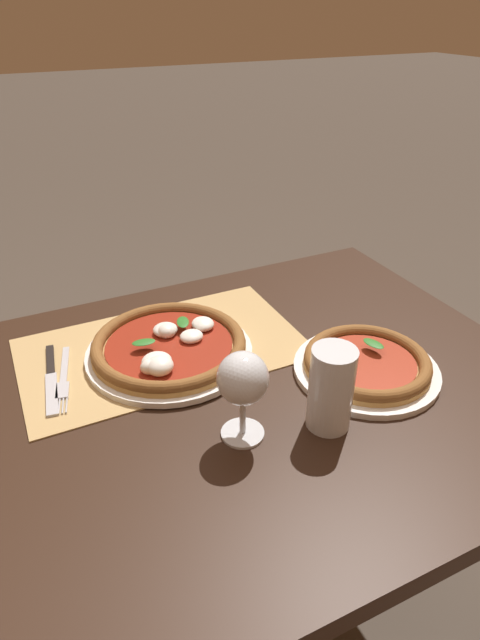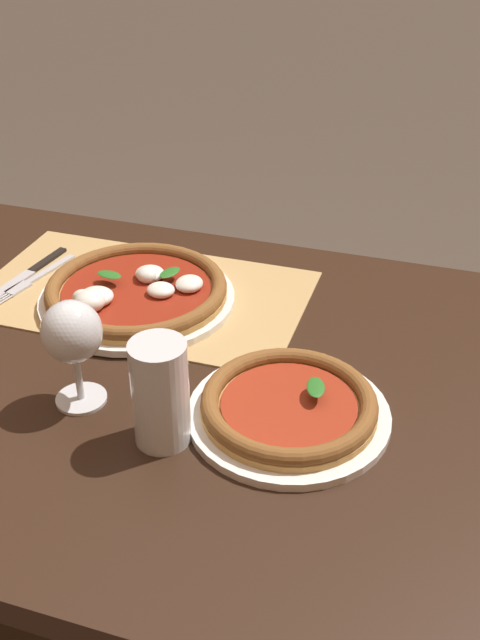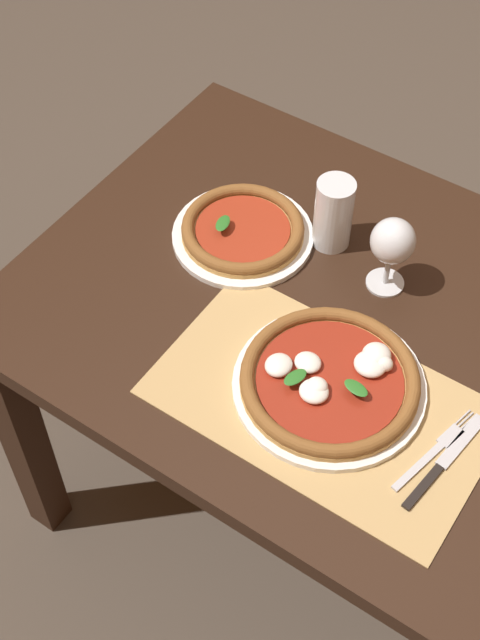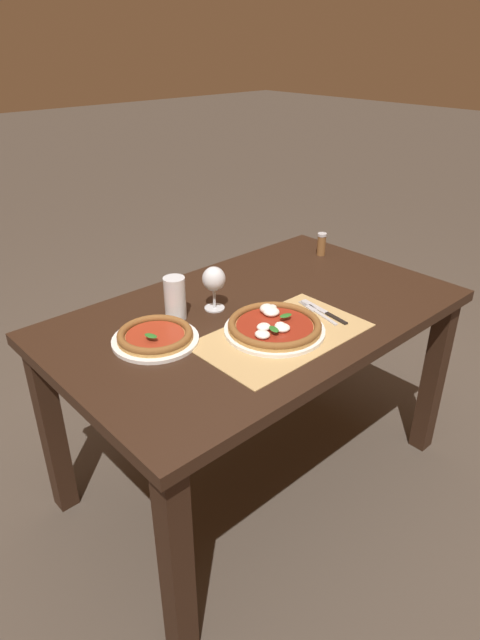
# 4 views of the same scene
# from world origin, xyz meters

# --- Properties ---
(ground_plane) EXTENTS (24.00, 24.00, 0.00)m
(ground_plane) POSITION_xyz_m (0.00, 0.00, 0.00)
(ground_plane) COLOR #473D33
(dining_table) EXTENTS (1.41, 0.85, 0.74)m
(dining_table) POSITION_xyz_m (0.00, 0.00, 0.64)
(dining_table) COLOR black
(dining_table) RESTS_ON ground
(paper_placemat) EXTENTS (0.55, 0.32, 0.00)m
(paper_placemat) POSITION_xyz_m (-0.06, -0.18, 0.74)
(paper_placemat) COLOR tan
(paper_placemat) RESTS_ON dining_table
(pizza_near) EXTENTS (0.32, 0.32, 0.05)m
(pizza_near) POSITION_xyz_m (-0.07, -0.14, 0.76)
(pizza_near) COLOR white
(pizza_near) RESTS_ON paper_placemat
(pizza_far) EXTENTS (0.27, 0.27, 0.04)m
(pizza_far) POSITION_xyz_m (-0.38, 0.06, 0.76)
(pizza_far) COLOR white
(pizza_far) RESTS_ON dining_table
(wine_glass) EXTENTS (0.08, 0.08, 0.16)m
(wine_glass) POSITION_xyz_m (-0.10, 0.11, 0.85)
(wine_glass) COLOR silver
(wine_glass) RESTS_ON dining_table
(pint_glass) EXTENTS (0.07, 0.07, 0.15)m
(pint_glass) POSITION_xyz_m (-0.24, 0.15, 0.81)
(pint_glass) COLOR silver
(pint_glass) RESTS_ON dining_table
(fork) EXTENTS (0.06, 0.20, 0.00)m
(fork) POSITION_xyz_m (0.13, -0.15, 0.75)
(fork) COLOR #B7B7BC
(fork) RESTS_ON paper_placemat
(knife) EXTENTS (0.04, 0.22, 0.01)m
(knife) POSITION_xyz_m (0.15, -0.16, 0.75)
(knife) COLOR black
(knife) RESTS_ON paper_placemat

